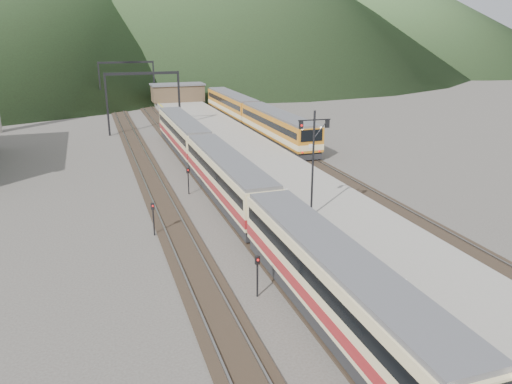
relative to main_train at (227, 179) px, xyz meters
name	(u,v)px	position (x,y,z in m)	size (l,w,h in m)	color
track_main	(189,157)	(0.00, 15.37, -1.80)	(2.60, 200.00, 0.23)	black
track_far	(142,160)	(-5.00, 15.37, -1.80)	(2.60, 200.00, 0.23)	black
track_second	(288,149)	(11.50, 15.37, -1.80)	(2.60, 200.00, 0.23)	black
platform	(244,153)	(5.60, 13.37, -1.36)	(8.00, 100.00, 1.00)	gray
gantry_near	(143,91)	(-2.85, 30.37, 3.72)	(9.55, 0.25, 8.00)	black
gantry_far	(127,75)	(-2.85, 55.37, 3.72)	(9.55, 0.25, 8.00)	black
station_shed	(178,92)	(5.60, 53.37, 0.71)	(9.40, 4.40, 3.10)	brown
hill_c	(348,4)	(110.00, 185.37, 23.14)	(160.00, 160.00, 50.00)	#344627
main_train	(227,179)	(0.00, 0.00, 0.00)	(2.68, 55.01, 3.27)	beige
second_train	(252,114)	(11.50, 28.94, 0.13)	(2.89, 39.41, 3.53)	#B8701A
signal_mast	(313,153)	(3.84, -7.53, 3.49)	(2.20, 0.32, 7.16)	black
short_signal_a	(257,271)	(-2.55, -14.98, -0.40)	(0.26, 0.22, 2.27)	black
short_signal_b	(188,177)	(-2.56, 2.82, -0.40)	(0.25, 0.20, 2.27)	black
short_signal_c	(153,215)	(-6.48, -5.16, -0.40)	(0.25, 0.21, 2.27)	black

